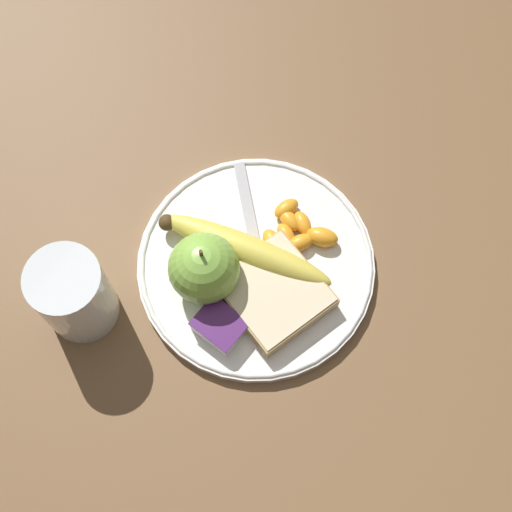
{
  "coord_description": "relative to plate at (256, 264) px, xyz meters",
  "views": [
    {
      "loc": [
        0.17,
        -0.21,
        0.71
      ],
      "look_at": [
        0.0,
        0.0,
        0.03
      ],
      "focal_mm": 50.0,
      "sensor_mm": 36.0,
      "label": 1
    }
  ],
  "objects": [
    {
      "name": "ground_plane",
      "position": [
        0.0,
        0.0,
        -0.01
      ],
      "size": [
        3.0,
        3.0,
        0.0
      ],
      "primitive_type": "plane",
      "color": "brown"
    },
    {
      "name": "plate",
      "position": [
        0.0,
        0.0,
        0.0
      ],
      "size": [
        0.25,
        0.25,
        0.01
      ],
      "color": "white",
      "rests_on": "ground_plane"
    },
    {
      "name": "juice_glass",
      "position": [
        -0.11,
        -0.15,
        0.04
      ],
      "size": [
        0.07,
        0.07,
        0.1
      ],
      "color": "silver",
      "rests_on": "ground_plane"
    },
    {
      "name": "apple",
      "position": [
        -0.03,
        -0.05,
        0.04
      ],
      "size": [
        0.07,
        0.07,
        0.08
      ],
      "color": "#84BC47",
      "rests_on": "plate"
    },
    {
      "name": "banana",
      "position": [
        -0.01,
        -0.0,
        0.02
      ],
      "size": [
        0.19,
        0.08,
        0.03
      ],
      "color": "#E0CC4C",
      "rests_on": "plate"
    },
    {
      "name": "bread_slice",
      "position": [
        0.04,
        -0.02,
        0.02
      ],
      "size": [
        0.12,
        0.11,
        0.02
      ],
      "color": "tan",
      "rests_on": "plate"
    },
    {
      "name": "fork",
      "position": [
        -0.0,
        0.0,
        0.01
      ],
      "size": [
        0.16,
        0.14,
        0.0
      ],
      "rotation": [
        0.0,
        0.0,
        11.85
      ],
      "color": "#B2B2B7",
      "rests_on": "plate"
    },
    {
      "name": "jam_packet",
      "position": [
        0.02,
        -0.08,
        0.01
      ],
      "size": [
        0.05,
        0.04,
        0.02
      ],
      "color": "silver",
      "rests_on": "plate"
    },
    {
      "name": "orange_segment_0",
      "position": [
        -0.01,
        0.07,
        0.01
      ],
      "size": [
        0.02,
        0.03,
        0.02
      ],
      "color": "orange",
      "rests_on": "plate"
    },
    {
      "name": "orange_segment_1",
      "position": [
        0.01,
        0.04,
        0.01
      ],
      "size": [
        0.03,
        0.02,
        0.01
      ],
      "color": "orange",
      "rests_on": "plate"
    },
    {
      "name": "orange_segment_2",
      "position": [
        0.02,
        0.02,
        0.01
      ],
      "size": [
        0.04,
        0.03,
        0.02
      ],
      "color": "orange",
      "rests_on": "plate"
    },
    {
      "name": "orange_segment_3",
      "position": [
        0.0,
        0.03,
        0.01
      ],
      "size": [
        0.03,
        0.03,
        0.02
      ],
      "color": "orange",
      "rests_on": "plate"
    },
    {
      "name": "orange_segment_4",
      "position": [
        0.0,
        0.06,
        0.01
      ],
      "size": [
        0.03,
        0.02,
        0.02
      ],
      "color": "orange",
      "rests_on": "plate"
    },
    {
      "name": "orange_segment_5",
      "position": [
        0.01,
        0.01,
        0.01
      ],
      "size": [
        0.03,
        0.02,
        0.02
      ],
      "color": "orange",
      "rests_on": "plate"
    },
    {
      "name": "orange_segment_6",
      "position": [
        0.02,
        0.04,
        0.01
      ],
      "size": [
        0.03,
        0.03,
        0.02
      ],
      "color": "orange",
      "rests_on": "plate"
    },
    {
      "name": "orange_segment_7",
      "position": [
        0.01,
        0.06,
        0.01
      ],
      "size": [
        0.03,
        0.03,
        0.02
      ],
      "color": "orange",
      "rests_on": "plate"
    },
    {
      "name": "orange_segment_8",
      "position": [
        0.04,
        0.06,
        0.01
      ],
      "size": [
        0.04,
        0.03,
        0.02
      ],
      "color": "orange",
      "rests_on": "plate"
    },
    {
      "name": "orange_segment_9",
      "position": [
        0.03,
        0.01,
        0.01
      ],
      "size": [
        0.03,
        0.03,
        0.02
      ],
      "color": "orange",
      "rests_on": "plate"
    }
  ]
}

